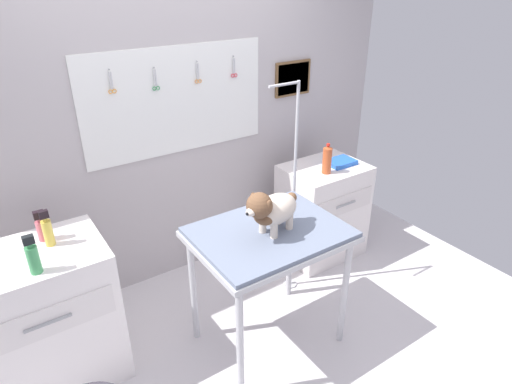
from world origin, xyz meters
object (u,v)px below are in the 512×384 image
(grooming_arm, at_px, (293,201))
(soda_bottle, at_px, (327,160))
(counter_left, at_px, (45,320))
(shampoo_bottle, at_px, (33,257))
(cabinet_right, at_px, (322,211))
(grooming_table, at_px, (269,243))
(dog, at_px, (271,209))

(grooming_arm, distance_m, soda_bottle, 0.50)
(counter_left, distance_m, soda_bottle, 2.28)
(counter_left, relative_size, soda_bottle, 3.69)
(shampoo_bottle, distance_m, soda_bottle, 2.21)
(cabinet_right, relative_size, soda_bottle, 3.39)
(grooming_table, height_order, cabinet_right, grooming_table)
(counter_left, bearing_deg, shampoo_bottle, -84.41)
(shampoo_bottle, bearing_deg, counter_left, 95.59)
(cabinet_right, distance_m, shampoo_bottle, 2.38)
(dog, height_order, shampoo_bottle, dog)
(grooming_table, xyz_separation_m, counter_left, (-1.29, 0.48, -0.34))
(dog, bearing_deg, grooming_arm, 39.47)
(grooming_table, height_order, grooming_arm, grooming_arm)
(cabinet_right, xyz_separation_m, shampoo_bottle, (-2.29, -0.31, 0.60))
(grooming_arm, relative_size, cabinet_right, 1.97)
(grooming_arm, distance_m, dog, 0.70)
(grooming_table, distance_m, counter_left, 1.42)
(grooming_table, relative_size, soda_bottle, 3.73)
(counter_left, distance_m, cabinet_right, 2.31)
(grooming_table, distance_m, soda_bottle, 1.07)
(grooming_table, bearing_deg, grooming_arm, 37.93)
(grooming_arm, xyz_separation_m, counter_left, (-1.77, 0.11, -0.32))
(dog, bearing_deg, counter_left, 158.13)
(grooming_arm, bearing_deg, counter_left, 176.53)
(grooming_table, relative_size, cabinet_right, 1.10)
(shampoo_bottle, bearing_deg, dog, -14.43)
(dog, height_order, soda_bottle, dog)
(counter_left, height_order, soda_bottle, soda_bottle)
(grooming_arm, xyz_separation_m, cabinet_right, (0.53, 0.23, -0.36))
(shampoo_bottle, xyz_separation_m, soda_bottle, (2.20, 0.22, -0.05))
(dog, distance_m, cabinet_right, 1.36)
(grooming_table, xyz_separation_m, dog, (-0.01, -0.03, 0.26))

